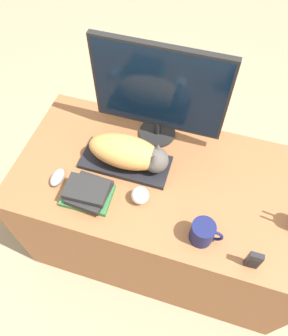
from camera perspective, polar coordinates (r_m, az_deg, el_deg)
ground_plane at (r=2.07m, az=-0.12°, el=-21.35°), size 12.00×12.00×0.00m
desk at (r=1.83m, az=3.20°, el=-8.11°), size 1.42×0.72×0.75m
keyboard at (r=1.53m, az=-3.22°, el=1.00°), size 0.41×0.18×0.02m
cat at (r=1.46m, az=-2.44°, el=2.65°), size 0.37×0.16×0.14m
monitor at (r=1.45m, az=2.63°, el=13.09°), size 0.60×0.18×0.51m
computer_mouse at (r=1.53m, az=-14.85°, el=-1.56°), size 0.06×0.10×0.04m
coffee_mug at (r=1.34m, az=10.22°, el=-11.00°), size 0.13×0.10×0.11m
baseball at (r=1.41m, az=-0.69°, el=-4.79°), size 0.08×0.08×0.08m
phone at (r=1.34m, az=18.54°, el=-15.01°), size 0.05×0.02×0.11m
book_stack at (r=1.43m, az=-9.73°, el=-4.26°), size 0.22×0.18×0.08m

